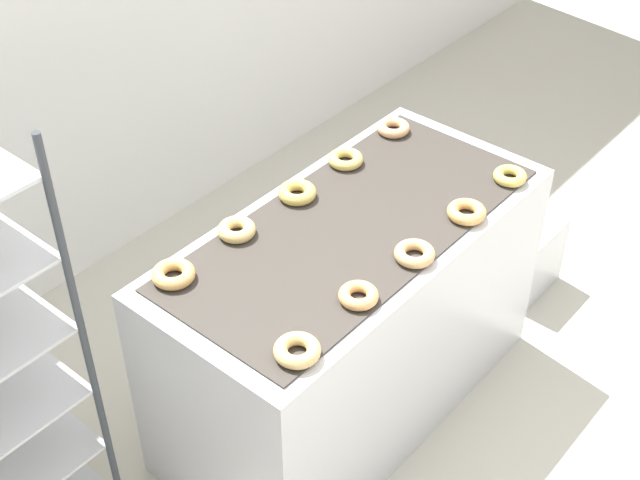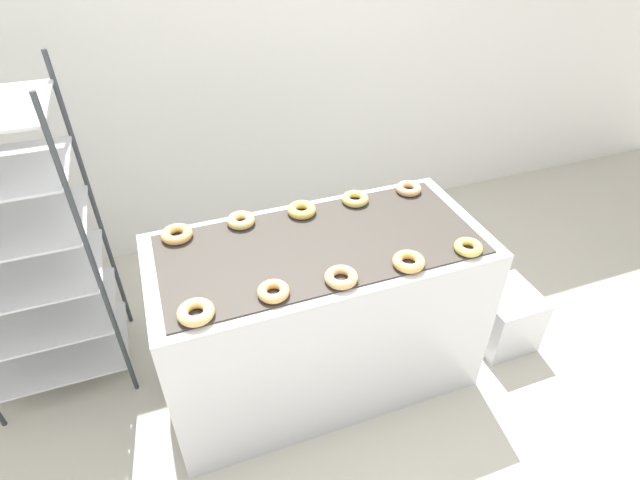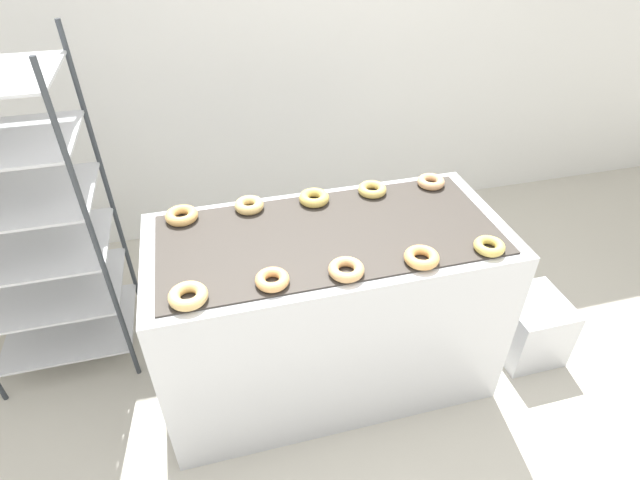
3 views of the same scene
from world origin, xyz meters
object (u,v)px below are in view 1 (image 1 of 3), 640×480
at_px(donut_far_leftmost, 173,274).
at_px(donut_far_rightmost, 393,128).
at_px(glaze_bin, 516,251).
at_px(donut_near_leftmost, 297,350).
at_px(donut_far_right, 346,159).
at_px(donut_near_center, 415,254).
at_px(donut_near_rightmost, 510,176).
at_px(donut_near_right, 467,212).
at_px(donut_far_left, 237,230).
at_px(donut_far_center, 298,192).
at_px(donut_near_left, 358,295).
at_px(fryer_machine, 350,320).

bearing_deg(donut_far_leftmost, donut_far_rightmost, -0.13).
distance_m(glaze_bin, donut_near_leftmost, 1.84).
height_order(donut_far_right, donut_far_rightmost, same).
xyz_separation_m(donut_near_center, donut_near_rightmost, (0.60, -0.01, -0.00)).
height_order(glaze_bin, donut_near_center, donut_near_center).
xyz_separation_m(donut_near_right, donut_far_rightmost, (0.29, 0.53, -0.00)).
bearing_deg(glaze_bin, donut_near_rightmost, -163.15).
xyz_separation_m(donut_far_left, donut_far_center, (0.30, -0.01, 0.00)).
height_order(donut_near_left, donut_far_leftmost, donut_far_leftmost).
height_order(donut_near_right, donut_far_rightmost, donut_near_right).
relative_size(donut_near_rightmost, donut_far_right, 0.93).
xyz_separation_m(donut_far_center, donut_far_right, (0.28, 0.01, -0.00)).
distance_m(fryer_machine, donut_near_left, 0.61).
relative_size(donut_near_right, donut_far_left, 1.05).
distance_m(donut_near_rightmost, donut_far_leftmost, 1.31).
bearing_deg(donut_near_rightmost, donut_far_right, 119.92).
distance_m(fryer_machine, donut_far_rightmost, 0.80).
xyz_separation_m(fryer_machine, donut_near_left, (-0.29, -0.25, 0.47)).
bearing_deg(donut_near_right, donut_near_rightmost, 0.04).
bearing_deg(donut_near_center, glaze_bin, 7.51).
xyz_separation_m(glaze_bin, donut_far_left, (-1.38, 0.39, 0.75)).
relative_size(fryer_machine, donut_near_rightmost, 12.38).
height_order(donut_near_rightmost, donut_far_rightmost, donut_far_rightmost).
relative_size(donut_near_rightmost, donut_far_center, 0.89).
xyz_separation_m(donut_near_leftmost, donut_far_right, (0.88, 0.53, -0.00)).
distance_m(donut_near_leftmost, donut_far_center, 0.79).
distance_m(donut_near_center, donut_far_rightmost, 0.79).
relative_size(donut_far_leftmost, donut_far_right, 1.06).
bearing_deg(donut_near_left, donut_far_rightmost, 30.49).
bearing_deg(donut_near_left, donut_near_center, -2.80).
xyz_separation_m(donut_near_right, donut_far_center, (-0.30, 0.53, 0.00)).
relative_size(fryer_machine, glaze_bin, 4.37).
bearing_deg(donut_near_center, donut_far_right, 61.24).
relative_size(donut_near_rightmost, donut_far_rightmost, 0.95).
distance_m(donut_near_right, donut_far_center, 0.61).
height_order(donut_near_center, donut_far_rightmost, same).
bearing_deg(glaze_bin, donut_far_rightmost, 142.52).
bearing_deg(donut_far_center, glaze_bin, -19.41).
distance_m(donut_far_leftmost, donut_far_right, 0.88).
relative_size(glaze_bin, donut_far_left, 2.67).
distance_m(fryer_machine, donut_near_center, 0.54).
relative_size(donut_near_left, donut_near_rightmost, 1.03).
distance_m(fryer_machine, donut_far_leftmost, 0.81).
distance_m(donut_near_rightmost, donut_far_center, 0.79).
distance_m(donut_near_left, donut_near_rightmost, 0.88).
relative_size(donut_far_leftmost, donut_far_left, 1.08).
relative_size(donut_near_leftmost, donut_near_right, 1.02).
bearing_deg(donut_far_right, donut_near_rightmost, -60.08).
xyz_separation_m(donut_far_left, donut_far_rightmost, (0.88, -0.01, -0.00)).
relative_size(donut_far_center, donut_far_rightmost, 1.06).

